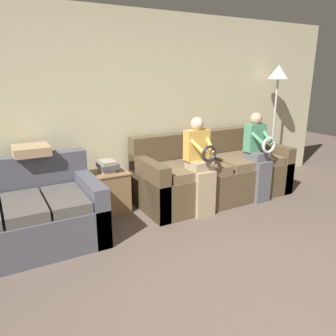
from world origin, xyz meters
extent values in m
plane|color=brown|center=(0.00, 0.00, 0.00)|extent=(14.00, 14.00, 0.00)
cube|color=beige|center=(0.00, 2.96, 1.27)|extent=(7.26, 0.06, 2.55)
cube|color=brown|center=(1.07, 2.40, 0.24)|extent=(2.26, 0.91, 0.48)
cube|color=brown|center=(1.07, 2.76, 0.70)|extent=(2.26, 0.20, 0.45)
cube|color=brown|center=(0.02, 2.40, 0.35)|extent=(0.16, 0.91, 0.70)
cube|color=brown|center=(2.12, 2.40, 0.35)|extent=(0.16, 0.91, 0.70)
cube|color=brown|center=(0.58, 2.30, 0.53)|extent=(0.91, 0.67, 0.11)
cube|color=brown|center=(1.55, 2.30, 0.53)|extent=(0.91, 0.67, 0.11)
cube|color=#4C4C56|center=(-1.49, 2.25, 0.21)|extent=(1.54, 0.99, 0.42)
cube|color=#4C4C56|center=(-1.49, 2.65, 0.65)|extent=(1.54, 0.20, 0.46)
cube|color=#4C4C56|center=(-0.80, 2.25, 0.33)|extent=(0.16, 0.99, 0.65)
cube|color=#514C47|center=(-1.49, 2.15, 0.48)|extent=(0.38, 0.75, 0.11)
cube|color=#514C47|center=(-1.08, 2.15, 0.48)|extent=(0.38, 0.75, 0.11)
cube|color=tan|center=(0.58, 1.95, 0.29)|extent=(0.27, 0.10, 0.59)
cube|color=tan|center=(0.58, 2.09, 0.64)|extent=(0.27, 0.28, 0.11)
cube|color=gold|center=(0.58, 2.16, 0.89)|extent=(0.32, 0.14, 0.38)
sphere|color=#DBB293|center=(0.58, 2.16, 1.15)|extent=(0.16, 0.16, 0.16)
torus|color=black|center=(0.58, 1.89, 0.83)|extent=(0.21, 0.04, 0.21)
cylinder|color=gold|center=(0.48, 2.02, 0.92)|extent=(0.13, 0.31, 0.22)
cylinder|color=gold|center=(0.68, 2.02, 0.92)|extent=(0.13, 0.31, 0.22)
cube|color=#56565B|center=(1.56, 1.95, 0.29)|extent=(0.25, 0.10, 0.59)
cube|color=#56565B|center=(1.56, 2.09, 0.64)|extent=(0.25, 0.28, 0.11)
cube|color=#4C8E66|center=(1.56, 2.16, 0.89)|extent=(0.29, 0.14, 0.39)
sphere|color=tan|center=(1.56, 2.16, 1.15)|extent=(0.16, 0.16, 0.16)
torus|color=silver|center=(1.56, 1.89, 0.83)|extent=(0.23, 0.04, 0.23)
cylinder|color=#4C8E66|center=(1.47, 2.02, 0.92)|extent=(0.11, 0.31, 0.22)
cylinder|color=#4C8E66|center=(1.65, 2.02, 0.92)|extent=(0.11, 0.31, 0.22)
cube|color=olive|center=(-0.43, 2.69, 0.27)|extent=(0.47, 0.41, 0.54)
cube|color=#9A724A|center=(-0.43, 2.69, 0.53)|extent=(0.49, 0.43, 0.02)
cube|color=gray|center=(-0.43, 2.69, 0.57)|extent=(0.16, 0.22, 0.05)
cube|color=#4C4C56|center=(-0.41, 2.70, 0.62)|extent=(0.23, 0.28, 0.05)
cube|color=gray|center=(-0.42, 2.68, 0.67)|extent=(0.18, 0.25, 0.05)
cylinder|color=#2D2B28|center=(2.46, 2.67, 0.01)|extent=(0.26, 0.26, 0.02)
cylinder|color=#B7B7BC|center=(2.46, 2.67, 0.84)|extent=(0.03, 0.03, 1.64)
cone|color=silver|center=(2.46, 2.67, 1.77)|extent=(0.32, 0.32, 0.21)
cube|color=#A38460|center=(-1.30, 2.65, 0.93)|extent=(0.38, 0.38, 0.10)
camera|label=1|loc=(-1.71, -1.19, 1.76)|focal=35.00mm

